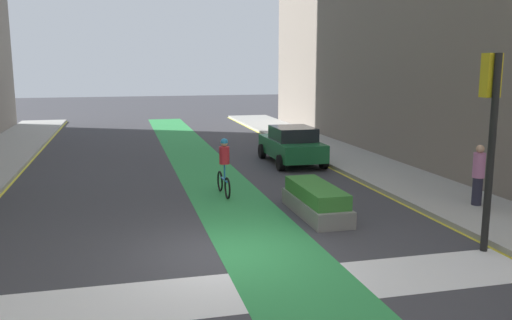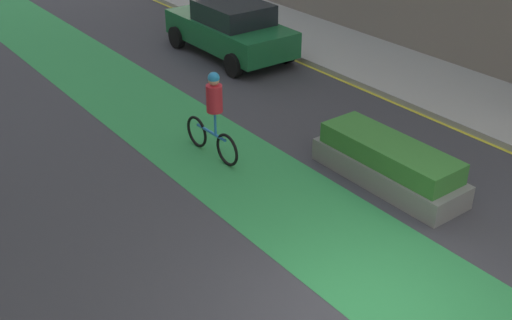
# 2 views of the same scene
# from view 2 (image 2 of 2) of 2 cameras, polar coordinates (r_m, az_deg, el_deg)

# --- Properties ---
(bike_lane_paint) EXTENTS (2.40, 60.00, 0.01)m
(bike_lane_paint) POSITION_cam_2_polar(r_m,az_deg,el_deg) (9.78, 14.52, -11.59)
(bike_lane_paint) COLOR #2D8C47
(bike_lane_paint) RESTS_ON ground_plane
(car_green_right_far) EXTENTS (2.04, 4.21, 1.57)m
(car_green_right_far) POSITION_cam_2_polar(r_m,az_deg,el_deg) (18.34, -2.30, 11.76)
(car_green_right_far) COLOR #196033
(car_green_right_far) RESTS_ON ground_plane
(cyclist_in_lane) EXTENTS (0.32, 1.73, 1.86)m
(cyclist_in_lane) POSITION_cam_2_polar(r_m,az_deg,el_deg) (12.55, -3.89, 4.19)
(cyclist_in_lane) COLOR black
(cyclist_in_lane) RESTS_ON ground_plane
(median_planter) EXTENTS (1.03, 3.12, 0.85)m
(median_planter) POSITION_cam_2_polar(r_m,az_deg,el_deg) (12.14, 11.83, -0.31)
(median_planter) COLOR slate
(median_planter) RESTS_ON ground_plane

